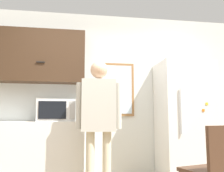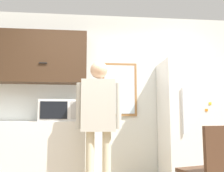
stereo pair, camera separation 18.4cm
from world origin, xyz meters
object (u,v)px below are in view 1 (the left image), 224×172
(person, at_px, (99,112))
(chair, at_px, (215,165))
(microwave, at_px, (57,110))
(refrigerator, at_px, (185,121))

(person, distance_m, chair, 1.46)
(microwave, distance_m, refrigerator, 1.97)
(chair, bearing_deg, microwave, -53.68)
(person, bearing_deg, refrigerator, 24.40)
(chair, bearing_deg, refrigerator, -119.75)
(person, height_order, chair, person)
(refrigerator, relative_size, chair, 2.05)
(microwave, bearing_deg, chair, -37.01)
(person, distance_m, refrigerator, 1.49)
(refrigerator, distance_m, chair, 1.35)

